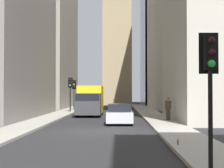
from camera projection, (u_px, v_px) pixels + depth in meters
ground_plane at (95, 131)px, 20.78m from camera, size 135.00×135.00×0.00m
sidewalk_right at (16, 130)px, 20.88m from camera, size 90.00×2.20×0.14m
sidewalk_left at (175, 130)px, 20.69m from camera, size 90.00×2.20×0.14m
building_left_far at (185, 28)px, 51.46m from camera, size 17.02×10.50×22.59m
building_right_far at (36, 13)px, 52.25m from camera, size 18.43×10.50×27.12m
delivery_truck at (90, 100)px, 34.69m from camera, size 6.46×2.25×2.84m
sedan_silver at (120, 114)px, 25.78m from camera, size 4.30×1.78×1.42m
traffic_light_foreground at (210, 69)px, 9.60m from camera, size 0.43×0.52×3.65m
traffic_light_midblock at (70, 87)px, 40.00m from camera, size 0.43×0.52×3.71m
traffic_light_far_junction at (74, 88)px, 45.21m from camera, size 0.43×0.52×3.61m
pedestrian at (168, 107)px, 27.63m from camera, size 0.26×0.44×1.72m
discarded_bottle at (178, 142)px, 14.40m from camera, size 0.07×0.07×0.27m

